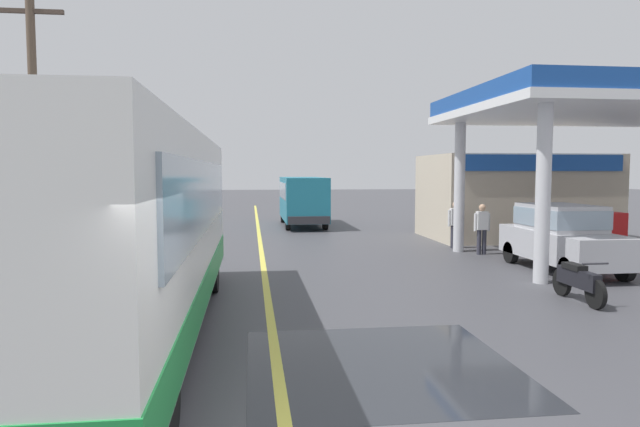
% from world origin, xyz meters
% --- Properties ---
extents(ground, '(120.00, 120.00, 0.00)m').
position_xyz_m(ground, '(0.00, 20.00, 0.00)').
color(ground, '#424247').
extents(lane_divider_stripe, '(0.16, 50.00, 0.01)m').
position_xyz_m(lane_divider_stripe, '(0.00, 15.00, 0.00)').
color(lane_divider_stripe, '#D8CC4C').
rests_on(lane_divider_stripe, ground).
extents(wet_puddle_patch, '(3.73, 3.65, 0.01)m').
position_xyz_m(wet_puddle_patch, '(1.45, 2.78, 0.00)').
color(wet_puddle_patch, '#26282D').
rests_on(wet_puddle_patch, ground).
extents(coach_bus_main, '(2.60, 11.04, 3.69)m').
position_xyz_m(coach_bus_main, '(-2.34, 4.59, 1.72)').
color(coach_bus_main, white).
rests_on(coach_bus_main, ground).
extents(gas_station_roadside, '(9.10, 11.95, 5.10)m').
position_xyz_m(gas_station_roadside, '(10.39, 14.83, 2.63)').
color(gas_station_roadside, '#194799').
rests_on(gas_station_roadside, ground).
extents(car_at_pump, '(1.70, 4.20, 1.82)m').
position_xyz_m(car_at_pump, '(8.10, 9.43, 1.01)').
color(car_at_pump, '#B2B2B7').
rests_on(car_at_pump, ground).
extents(minibus_opposing_lane, '(2.04, 6.13, 2.44)m').
position_xyz_m(minibus_opposing_lane, '(2.25, 22.96, 1.47)').
color(minibus_opposing_lane, teal).
rests_on(minibus_opposing_lane, ground).
extents(motorcycle_parked_forecourt, '(0.55, 1.80, 0.92)m').
position_xyz_m(motorcycle_parked_forecourt, '(6.42, 5.97, 0.44)').
color(motorcycle_parked_forecourt, black).
rests_on(motorcycle_parked_forecourt, ground).
extents(pedestrian_near_pump, '(0.55, 0.22, 1.66)m').
position_xyz_m(pedestrian_near_pump, '(6.88, 14.16, 0.93)').
color(pedestrian_near_pump, '#33333F').
rests_on(pedestrian_near_pump, ground).
extents(pedestrian_by_shop, '(0.55, 0.22, 1.66)m').
position_xyz_m(pedestrian_by_shop, '(7.19, 12.58, 0.93)').
color(pedestrian_by_shop, '#33333F').
rests_on(pedestrian_by_shop, ground).
extents(utility_pole_roadside, '(1.80, 0.24, 7.79)m').
position_xyz_m(utility_pole_roadside, '(-6.42, 12.03, 4.08)').
color(utility_pole_roadside, brown).
rests_on(utility_pole_roadside, ground).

